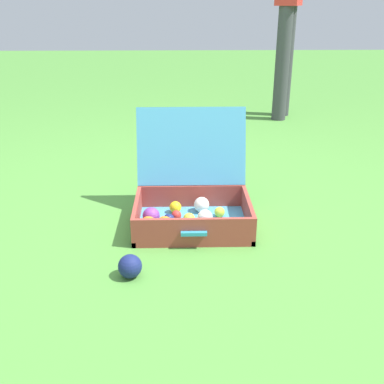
{
  "coord_description": "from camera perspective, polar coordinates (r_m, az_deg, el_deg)",
  "views": [
    {
      "loc": [
        0.0,
        -1.84,
        0.98
      ],
      "look_at": [
        0.05,
        0.03,
        0.18
      ],
      "focal_mm": 42.26,
      "sensor_mm": 36.0,
      "label": 1
    }
  ],
  "objects": [
    {
      "name": "stray_ball_on_grass",
      "position": [
        1.75,
        -7.92,
        -9.27
      ],
      "size": [
        0.09,
        0.09,
        0.09
      ],
      "primitive_type": "sphere",
      "color": "navy",
      "rests_on": "ground"
    },
    {
      "name": "ground_plane",
      "position": [
        2.08,
        -1.38,
        -4.81
      ],
      "size": [
        16.0,
        16.0,
        0.0
      ],
      "primitive_type": "plane",
      "color": "#4C8C38"
    },
    {
      "name": "open_suitcase",
      "position": [
        2.11,
        -0.41,
        -1.1
      ],
      "size": [
        0.53,
        0.52,
        0.5
      ],
      "color": "#4799C6",
      "rests_on": "ground"
    }
  ]
}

